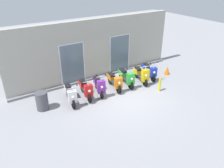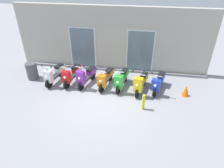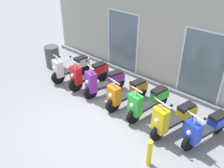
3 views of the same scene
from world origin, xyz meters
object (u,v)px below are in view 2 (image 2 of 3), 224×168
scooter_green (122,79)px  scooter_blue (159,82)px  scooter_red (72,74)px  scooter_yellow (141,82)px  trash_bin (32,71)px  scooter_orange (106,78)px  scooter_purple (86,76)px  curb_bollard (143,102)px  traffic_cone (186,91)px  scooter_white (55,74)px

scooter_green → scooter_blue: bearing=2.6°
scooter_red → scooter_yellow: bearing=-3.2°
trash_bin → scooter_green: bearing=-1.4°
scooter_orange → scooter_green: 0.77m
scooter_red → scooter_orange: bearing=-0.7°
scooter_blue → scooter_purple: bearing=-178.6°
scooter_purple → scooter_blue: size_ratio=0.98×
scooter_red → curb_bollard: 3.84m
scooter_red → trash_bin: scooter_red is taller
scooter_red → traffic_cone: bearing=-2.5°
trash_bin → scooter_yellow: bearing=-2.7°
scooter_red → curb_bollard: bearing=-23.4°
scooter_red → traffic_cone: 5.38m
scooter_blue → traffic_cone: bearing=-12.6°
scooter_orange → scooter_green: size_ratio=1.00×
scooter_red → curb_bollard: (3.52, -1.52, -0.13)m
scooter_green → scooter_red: bearing=179.1°
scooter_yellow → scooter_red: bearing=176.8°
scooter_white → scooter_green: (3.31, 0.05, 0.00)m
scooter_purple → trash_bin: scooter_purple is taller
scooter_purple → scooter_green: bearing=0.2°
curb_bollard → traffic_cone: (1.85, 1.29, -0.09)m
scooter_purple → trash_bin: bearing=177.7°
scooter_green → traffic_cone: 2.93m
scooter_purple → scooter_green: 1.72m
trash_bin → traffic_cone: (7.52, -0.31, -0.17)m
scooter_blue → scooter_white: bearing=-178.6°
scooter_red → scooter_yellow: size_ratio=1.04×
trash_bin → scooter_blue: bearing=-0.3°
scooter_white → scooter_green: scooter_green is taller
scooter_green → scooter_blue: (1.70, 0.08, -0.04)m
scooter_yellow → trash_bin: size_ratio=1.83×
scooter_blue → curb_bollard: scooter_blue is taller
scooter_red → scooter_blue: (4.16, 0.04, -0.04)m
scooter_green → traffic_cone: size_ratio=3.11×
scooter_purple → traffic_cone: scooter_purple is taller
scooter_green → trash_bin: scooter_green is taller
scooter_yellow → traffic_cone: 2.02m
scooter_yellow → scooter_blue: 0.83m
trash_bin → traffic_cone: bearing=-2.3°
scooter_red → scooter_yellow: (3.37, -0.19, -0.00)m
curb_bollard → scooter_white: bearing=161.8°
scooter_yellow → curb_bollard: bearing=-83.4°
scooter_yellow → scooter_blue: size_ratio=1.02×
scooter_yellow → scooter_blue: bearing=16.2°
scooter_red → scooter_purple: size_ratio=1.08×
scooter_white → curb_bollard: size_ratio=2.28×
scooter_white → scooter_yellow: bearing=-1.4°
scooter_purple → scooter_red: bearing=176.8°
scooter_white → scooter_red: scooter_red is taller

